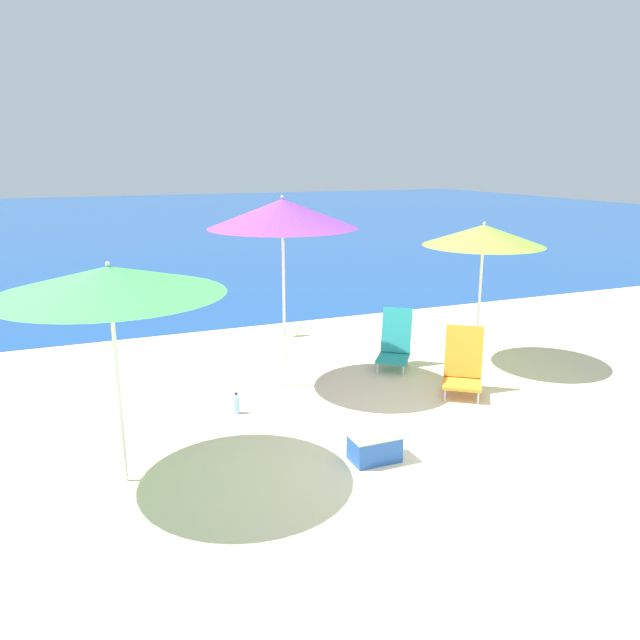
{
  "coord_description": "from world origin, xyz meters",
  "views": [
    {
      "loc": [
        -3.25,
        -4.35,
        2.82
      ],
      "look_at": [
        -0.61,
        2.08,
        1.0
      ],
      "focal_mm": 35.0,
      "sensor_mm": 36.0,
      "label": 1
    }
  ],
  "objects_px": {
    "beach_chair_orange": "(463,365)",
    "beach_umbrella_green": "(109,281)",
    "beach_umbrella_lime": "(484,235)",
    "beach_umbrella_purple": "(283,214)",
    "cooler_box": "(375,445)",
    "water_bottle": "(236,405)",
    "beach_chair_teal": "(395,343)",
    "seagull": "(296,328)"
  },
  "relations": [
    {
      "from": "beach_umbrella_purple",
      "to": "cooler_box",
      "type": "height_order",
      "value": "beach_umbrella_purple"
    },
    {
      "from": "beach_umbrella_purple",
      "to": "beach_chair_teal",
      "type": "xyz_separation_m",
      "value": [
        1.65,
        0.14,
        -1.83
      ]
    },
    {
      "from": "beach_umbrella_green",
      "to": "beach_umbrella_purple",
      "type": "bearing_deg",
      "value": 39.11
    },
    {
      "from": "beach_umbrella_purple",
      "to": "seagull",
      "type": "bearing_deg",
      "value": 66.33
    },
    {
      "from": "water_bottle",
      "to": "beach_umbrella_lime",
      "type": "bearing_deg",
      "value": 6.74
    },
    {
      "from": "beach_umbrella_lime",
      "to": "beach_chair_teal",
      "type": "distance_m",
      "value": 1.87
    },
    {
      "from": "beach_umbrella_purple",
      "to": "beach_chair_orange",
      "type": "relative_size",
      "value": 2.9
    },
    {
      "from": "beach_chair_teal",
      "to": "cooler_box",
      "type": "height_order",
      "value": "beach_chair_teal"
    },
    {
      "from": "beach_umbrella_green",
      "to": "beach_umbrella_purple",
      "type": "relative_size",
      "value": 0.83
    },
    {
      "from": "cooler_box",
      "to": "beach_umbrella_lime",
      "type": "bearing_deg",
      "value": 37.57
    },
    {
      "from": "beach_umbrella_lime",
      "to": "seagull",
      "type": "relative_size",
      "value": 7.39
    },
    {
      "from": "water_bottle",
      "to": "cooler_box",
      "type": "xyz_separation_m",
      "value": [
        0.93,
        -1.61,
        0.06
      ]
    },
    {
      "from": "beach_chair_orange",
      "to": "beach_umbrella_purple",
      "type": "bearing_deg",
      "value": -173.1
    },
    {
      "from": "beach_umbrella_lime",
      "to": "beach_chair_orange",
      "type": "relative_size",
      "value": 2.42
    },
    {
      "from": "beach_umbrella_lime",
      "to": "beach_chair_orange",
      "type": "xyz_separation_m",
      "value": [
        -0.83,
        -0.86,
        -1.45
      ]
    },
    {
      "from": "beach_umbrella_lime",
      "to": "seagull",
      "type": "height_order",
      "value": "beach_umbrella_lime"
    },
    {
      "from": "beach_umbrella_green",
      "to": "beach_chair_teal",
      "type": "distance_m",
      "value": 4.45
    },
    {
      "from": "beach_chair_orange",
      "to": "seagull",
      "type": "bearing_deg",
      "value": 143.31
    },
    {
      "from": "beach_umbrella_purple",
      "to": "beach_umbrella_lime",
      "type": "relative_size",
      "value": 1.2
    },
    {
      "from": "beach_umbrella_purple",
      "to": "beach_chair_teal",
      "type": "bearing_deg",
      "value": 4.76
    },
    {
      "from": "beach_umbrella_green",
      "to": "cooler_box",
      "type": "bearing_deg",
      "value": -12.63
    },
    {
      "from": "beach_umbrella_purple",
      "to": "seagull",
      "type": "relative_size",
      "value": 8.87
    },
    {
      "from": "beach_umbrella_green",
      "to": "cooler_box",
      "type": "distance_m",
      "value": 2.84
    },
    {
      "from": "beach_umbrella_lime",
      "to": "beach_chair_teal",
      "type": "bearing_deg",
      "value": 163.51
    },
    {
      "from": "beach_chair_orange",
      "to": "seagull",
      "type": "distance_m",
      "value": 3.32
    },
    {
      "from": "beach_chair_orange",
      "to": "water_bottle",
      "type": "height_order",
      "value": "beach_chair_orange"
    },
    {
      "from": "water_bottle",
      "to": "beach_umbrella_purple",
      "type": "bearing_deg",
      "value": 37.59
    },
    {
      "from": "beach_umbrella_lime",
      "to": "seagull",
      "type": "distance_m",
      "value": 3.38
    },
    {
      "from": "water_bottle",
      "to": "cooler_box",
      "type": "height_order",
      "value": "cooler_box"
    },
    {
      "from": "beach_umbrella_lime",
      "to": "beach_umbrella_green",
      "type": "bearing_deg",
      "value": -162.63
    },
    {
      "from": "beach_chair_orange",
      "to": "beach_chair_teal",
      "type": "relative_size",
      "value": 1.02
    },
    {
      "from": "beach_chair_teal",
      "to": "water_bottle",
      "type": "relative_size",
      "value": 3.26
    },
    {
      "from": "beach_umbrella_lime",
      "to": "water_bottle",
      "type": "height_order",
      "value": "beach_umbrella_lime"
    },
    {
      "from": "beach_chair_orange",
      "to": "water_bottle",
      "type": "distance_m",
      "value": 2.78
    },
    {
      "from": "beach_umbrella_purple",
      "to": "water_bottle",
      "type": "distance_m",
      "value": 2.3
    },
    {
      "from": "water_bottle",
      "to": "beach_chair_orange",
      "type": "bearing_deg",
      "value": -9.17
    },
    {
      "from": "beach_chair_orange",
      "to": "cooler_box",
      "type": "relative_size",
      "value": 1.73
    },
    {
      "from": "beach_umbrella_lime",
      "to": "water_bottle",
      "type": "distance_m",
      "value": 3.97
    },
    {
      "from": "water_bottle",
      "to": "seagull",
      "type": "bearing_deg",
      "value": 57.67
    },
    {
      "from": "beach_umbrella_purple",
      "to": "beach_chair_orange",
      "type": "bearing_deg",
      "value": -28.59
    },
    {
      "from": "cooler_box",
      "to": "seagull",
      "type": "bearing_deg",
      "value": 79.62
    },
    {
      "from": "beach_chair_orange",
      "to": "beach_umbrella_green",
      "type": "bearing_deg",
      "value": -135.2
    }
  ]
}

